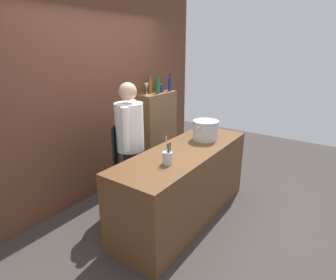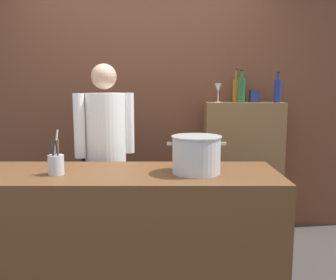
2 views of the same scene
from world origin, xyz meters
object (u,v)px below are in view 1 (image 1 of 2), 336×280
Objects in this scene: wine_bottle_green at (158,86)px; wine_glass_wide at (147,86)px; wine_bottle_amber at (150,86)px; wine_bottle_cobalt at (170,84)px; chef at (130,140)px; utensil_crock at (167,158)px; spice_tin_navy at (160,88)px; stockpot_large at (205,130)px.

wine_bottle_green is 1.67× the size of wine_glass_wide.
wine_bottle_amber reaches higher than wine_glass_wide.
wine_bottle_cobalt is at bearing -18.18° from wine_bottle_amber.
wine_bottle_green is 1.06× the size of wine_bottle_cobalt.
wine_bottle_cobalt is (1.58, 0.49, 0.47)m from chef.
utensil_crock is at bearing -136.84° from wine_bottle_amber.
wine_bottle_green is 0.95× the size of wine_bottle_amber.
wine_bottle_amber reaches higher than wine_bottle_cobalt.
wine_bottle_amber reaches higher than spice_tin_navy.
chef is at bearing -158.56° from wine_bottle_green.
chef reaches higher than wine_bottle_amber.
wine_glass_wide is (-0.56, 0.05, 0.02)m from wine_bottle_cobalt.
wine_bottle_cobalt is (0.38, -0.12, -0.01)m from wine_bottle_amber.
wine_bottle_cobalt reaches higher than stockpot_large.
wine_glass_wide is at bearing 178.52° from spice_tin_navy.
wine_glass_wide is at bearing 176.85° from chef.
chef is 4.22× the size of stockpot_large.
utensil_crock is 1.02× the size of wine_bottle_cobalt.
chef is at bearing -158.64° from spice_tin_navy.
wine_bottle_cobalt is 0.57m from wine_glass_wide.
wine_glass_wide is 1.51× the size of spice_tin_navy.
chef is 13.53× the size of spice_tin_navy.
chef is 1.72m from wine_bottle_cobalt.
chef is at bearing -162.73° from wine_bottle_cobalt.
utensil_crock is (-0.20, -0.70, 0.01)m from chef.
wine_glass_wide reaches higher than stockpot_large.
wine_bottle_green reaches higher than stockpot_large.
wine_bottle_amber reaches higher than stockpot_large.
chef is at bearing 73.78° from utensil_crock.
chef reaches higher than utensil_crock.
spice_tin_navy reaches higher than utensil_crock.
spice_tin_navy is (0.65, 1.19, 0.36)m from stockpot_large.
wine_bottle_amber is 0.20m from wine_glass_wide.
stockpot_large is 1.42m from wine_bottle_amber.
chef is at bearing -152.88° from wine_bottle_amber.
wine_bottle_cobalt is (0.35, 0.01, -0.01)m from wine_bottle_green.
wine_glass_wide is (-0.19, -0.07, 0.01)m from wine_bottle_amber.
wine_bottle_green is at bearing 39.58° from utensil_crock.
wine_bottle_green is at bearing -178.67° from wine_bottle_cobalt.
utensil_crock is (-0.92, -0.05, -0.05)m from stockpot_large.
stockpot_large is 0.93m from utensil_crock.
wine_bottle_green is (1.44, 1.19, 0.47)m from utensil_crock.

